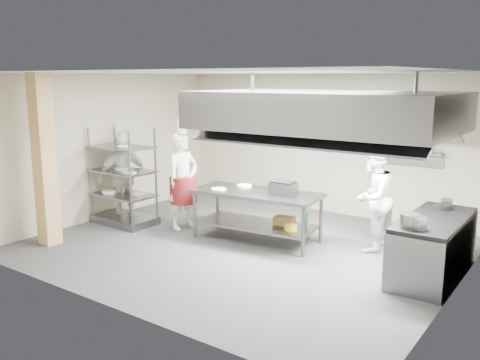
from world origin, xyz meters
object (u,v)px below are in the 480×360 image
Objects in this scene: griddle at (283,189)px; chef_head at (183,181)px; chef_plating at (123,176)px; stockpot at (410,220)px; island at (256,216)px; cooking_range at (433,249)px; chef_line at (373,198)px; pass_rack at (123,176)px.

chef_head is at bearing -176.44° from griddle.
chef_head is 1.02× the size of chef_plating.
griddle is (2.11, 0.25, 0.08)m from chef_head.
island is at bearing 168.57° from stockpot.
island is at bearing -175.02° from griddle.
griddle is at bearing 116.18° from chef_plating.
chef_line is (-1.19, 0.60, 0.49)m from cooking_range.
island is 3.07m from chef_plating.
pass_rack is at bearing -172.87° from cooking_range.
cooking_range is 2.64m from griddle.
griddle is 1.60× the size of stockpot.
pass_rack is 5.72m from stockpot.
chef_head reaches higher than chef_line.
chef_head is 6.98× the size of stockpot.
chef_plating reaches higher than chef_line.
island reaches higher than cooking_range.
chef_head is at bearing -176.59° from cooking_range.
griddle reaches higher than cooking_range.
island is at bearing -63.54° from chef_line.
island is 2.07m from chef_line.
griddle is at bearing -74.39° from chef_head.
cooking_range is 1.09× the size of chef_plating.
chef_plating is 4.26× the size of griddle.
cooking_range is at bearing -77.66° from chef_head.
chef_head is (-4.68, -0.28, 0.52)m from cooking_range.
cooking_range is at bearing -2.42° from griddle.
cooking_range is at bearing 8.16° from pass_rack.
chef_plating is 6.82× the size of stockpot.
stockpot is (-0.16, -0.69, 0.57)m from cooking_range.
cooking_range is (3.08, 0.10, -0.04)m from island.
pass_rack is 4.52× the size of griddle.
chef_head is 2.12m from griddle.
chef_line is 1.00× the size of chef_plating.
stockpot is (2.92, -0.59, 0.54)m from island.
griddle is at bearing 2.16° from island.
pass_rack is 7.23× the size of stockpot.
chef_line is (3.49, 0.88, -0.02)m from chef_head.
cooking_range is 1.09× the size of chef_line.
chef_head is 1.03× the size of chef_line.
chef_line is 5.03m from chef_plating.
cooking_range is (5.88, 0.74, -0.55)m from pass_rack.
island is at bearing -74.84° from chef_head.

